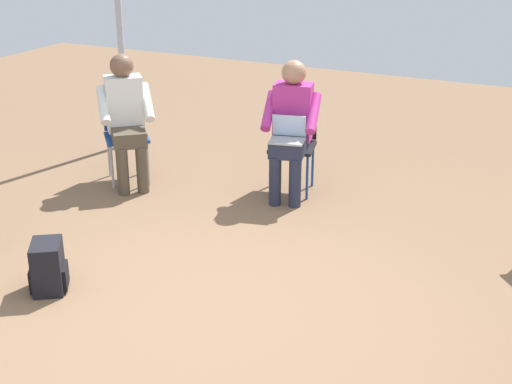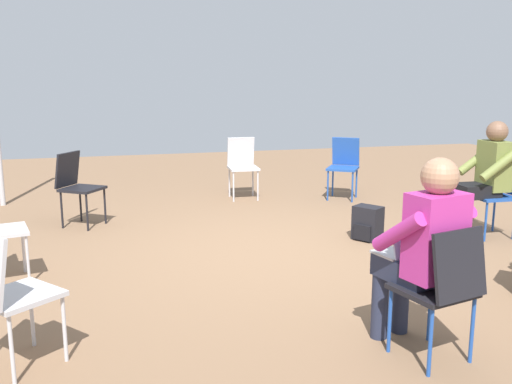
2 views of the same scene
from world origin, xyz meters
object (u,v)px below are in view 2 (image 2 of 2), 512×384
at_px(chair_west, 498,191).
at_px(backpack_near_laptop_user, 368,225).
at_px(chair_southeast, 77,183).
at_px(chair_south, 242,163).
at_px(person_with_laptop, 423,245).
at_px(person_in_olive, 486,173).
at_px(chair_southwest, 344,163).
at_px(chair_north, 442,284).
at_px(chair_northeast, 7,290).

relative_size(chair_west, backpack_near_laptop_user, 2.36).
xyz_separation_m(chair_west, chair_southeast, (4.36, -1.62, 0.00)).
xyz_separation_m(chair_west, backpack_near_laptop_user, (1.40, -0.22, -0.34)).
xyz_separation_m(chair_south, person_with_laptop, (0.03, 4.76, 0.20)).
distance_m(person_in_olive, backpack_near_laptop_user, 1.36).
bearing_deg(person_in_olive, backpack_near_laptop_user, 81.95).
bearing_deg(chair_southwest, chair_north, 107.34).
bearing_deg(chair_north, chair_southwest, 59.76).
distance_m(chair_north, chair_south, 4.92).
xyz_separation_m(chair_west, person_with_laptop, (2.20, 2.14, 0.20)).
height_order(chair_northeast, chair_southeast, same).
bearing_deg(chair_west, chair_southwest, 21.57).
relative_size(chair_northeast, chair_west, 1.00).
height_order(chair_southeast, person_in_olive, person_in_olive).
distance_m(chair_southwest, chair_west, 2.37).
bearing_deg(person_with_laptop, chair_southwest, 58.69).
bearing_deg(chair_south, chair_west, 132.63).
bearing_deg(chair_southeast, chair_northeast, 30.40).
xyz_separation_m(chair_north, person_with_laptop, (0.04, -0.17, 0.20)).
height_order(chair_southwest, backpack_near_laptop_user, chair_southwest).
relative_size(chair_northeast, chair_southeast, 1.00).
bearing_deg(chair_northeast, chair_south, 111.93).
relative_size(chair_north, chair_south, 1.00).
relative_size(chair_southeast, person_with_laptop, 0.69).
height_order(chair_northeast, backpack_near_laptop_user, chair_northeast).
bearing_deg(chair_southwest, backpack_near_laptop_user, 107.44).
bearing_deg(person_in_olive, chair_northeast, 113.01).
distance_m(chair_southwest, chair_north, 4.73).
height_order(chair_southwest, chair_south, same).
bearing_deg(backpack_near_laptop_user, chair_south, -72.23).
bearing_deg(chair_northeast, chair_west, 71.83).
height_order(chair_north, chair_southeast, same).
bearing_deg(backpack_near_laptop_user, person_with_laptop, 71.22).
distance_m(chair_west, person_with_laptop, 3.07).
xyz_separation_m(chair_southwest, person_with_laptop, (1.40, 4.36, 0.20)).
bearing_deg(chair_south, person_with_laptop, 92.62).
relative_size(chair_northeast, person_in_olive, 0.69).
bearing_deg(chair_north, chair_northeast, 153.26).
relative_size(chair_northeast, backpack_near_laptop_user, 2.36).
bearing_deg(chair_southwest, chair_south, 18.09).
bearing_deg(chair_south, backpack_near_laptop_user, 110.77).
xyz_separation_m(chair_north, chair_southeast, (2.20, -3.92, 0.00)).
height_order(chair_southwest, person_with_laptop, person_with_laptop).
height_order(chair_northeast, chair_south, same).
xyz_separation_m(chair_north, person_in_olive, (-2.00, -2.31, 0.20)).
relative_size(chair_south, person_in_olive, 0.69).
bearing_deg(chair_northeast, chair_southeast, 136.89).
relative_size(person_in_olive, backpack_near_laptop_user, 3.44).
relative_size(chair_southwest, chair_southeast, 1.00).
distance_m(chair_south, person_in_olive, 3.30).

